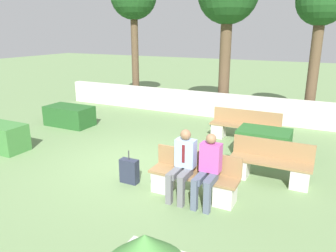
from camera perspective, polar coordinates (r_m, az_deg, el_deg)
The scene contains 12 objects.
ground_plane at distance 7.99m, azimuth -5.04°, elevation -6.63°, with size 60.00×60.00×0.00m, color #6B8956.
perimeter_wall at distance 12.34m, azimuth 7.44°, elevation 3.73°, with size 12.77×0.30×0.89m.
bench_front at distance 6.42m, azimuth 4.51°, elevation -9.38°, with size 1.74×0.48×0.87m.
bench_left_side at distance 9.81m, azimuth 13.19°, elevation -0.50°, with size 2.00×0.49×0.87m.
bench_right_side at distance 7.33m, azimuth 17.29°, elevation -6.74°, with size 1.70×0.48×0.87m.
person_seated_man at distance 6.20m, azimuth 2.61°, elevation -6.18°, with size 0.38×0.63×1.34m.
person_seated_woman at distance 6.03m, azimuth 7.00°, elevation -7.04°, with size 0.38×0.63×1.33m.
hedge_block_near_left at distance 8.72m, azimuth 16.29°, elevation -2.84°, with size 1.30×0.89×0.69m.
hedge_block_near_right at distance 9.91m, azimuth -27.23°, elevation -1.65°, with size 1.51×0.72×0.72m.
hedge_block_mid_left at distance 11.56m, azimuth -16.78°, elevation 1.71°, with size 1.57×0.87×0.66m.
suitcase at distance 7.00m, azimuth -6.75°, elevation -7.80°, with size 0.39×0.18×0.72m.
tree_center_right at distance 12.08m, azimuth 25.15°, elevation 18.32°, with size 1.62×1.62×4.85m.
Camera 1 is at (3.88, -6.25, 3.11)m, focal length 35.00 mm.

